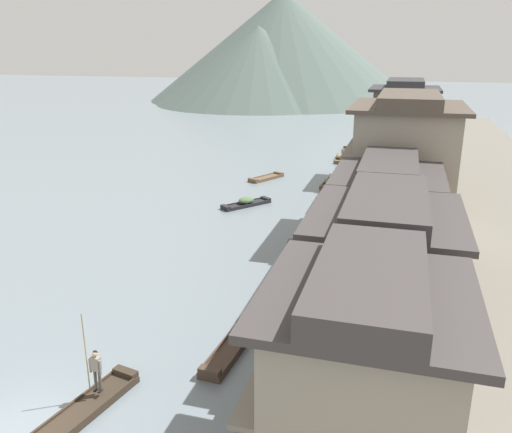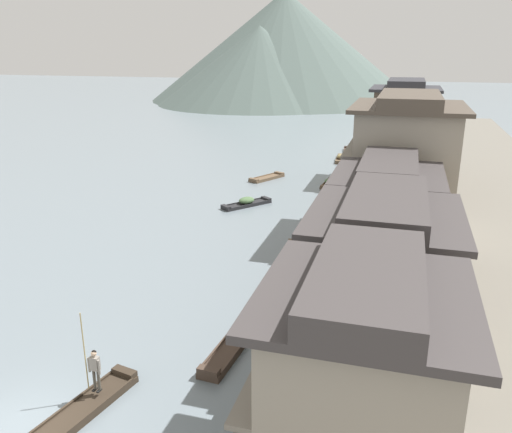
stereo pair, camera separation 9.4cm
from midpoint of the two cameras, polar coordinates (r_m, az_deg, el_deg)
The scene contains 20 objects.
ground_plane at distance 20.04m, azimuth -24.65°, elevation -20.47°, with size 400.00×400.00×0.00m, color slate.
riverbank_right at distance 43.23m, azimuth 21.55°, elevation 1.05°, with size 18.00×110.00×0.57m, color #6B665B.
boat_foreground_poled at distance 19.74m, azimuth -19.11°, elevation -19.86°, with size 2.08×5.27×0.43m.
boatman_person at distance 19.57m, azimuth -17.34°, elevation -15.37°, with size 0.57×0.27×3.04m.
boat_moored_nearest at distance 63.96m, azimuth 9.93°, elevation 7.08°, with size 1.49×4.15×0.41m.
boat_moored_second at distance 41.24m, azimuth -1.15°, elevation 1.52°, with size 3.41×4.02×0.72m.
boat_moored_third at distance 48.07m, azimuth 7.87°, elevation 3.69°, with size 1.11×3.68×0.60m.
boat_moored_far at distance 21.98m, azimuth -3.05°, elevation -14.42°, with size 1.26×4.19×0.50m.
boat_midriver_drifting at distance 49.83m, azimuth 1.08°, elevation 4.27°, with size 2.82×4.04×0.37m.
boat_midriver_upstream at distance 30.68m, azimuth 3.65°, elevation -4.50°, with size 1.41×5.28×0.69m.
boat_upstream_distant at distance 59.06m, azimuth 9.19°, elevation 6.35°, with size 1.35×4.33×0.74m.
house_waterfront_nearest at distance 14.98m, azimuth 11.44°, elevation -16.34°, with size 5.79×6.13×6.14m.
house_waterfront_second at distance 21.22m, azimuth 13.51°, elevation -5.77°, with size 6.07×6.94×6.14m.
house_waterfront_tall at distance 27.67m, azimuth 13.90°, elevation -0.16°, with size 5.70×6.67×6.14m.
house_waterfront_narrow at distance 34.79m, azimuth 15.84°, elevation 5.56°, with size 7.13×8.33×8.74m.
house_waterfront_far at distance 43.17m, azimuth 14.99°, elevation 6.20°, with size 5.81×6.89×6.14m.
house_waterfront_end at distance 50.13m, azimuth 15.65°, elevation 9.22°, with size 6.32×6.93×8.74m.
hill_far_west at distance 120.40m, azimuth 0.23°, elevation 16.28°, with size 45.68×45.68×16.73m, color #4C5B56.
hill_far_centre at distance 134.98m, azimuth 3.52°, elevation 16.24°, with size 39.01×39.01×15.85m, color #5B6B5B.
hill_far_east at distance 130.99m, azimuth 2.95°, elevation 18.16°, with size 63.75×63.75×24.80m, color #4C5B56.
Camera 1 is at (11.36, -11.38, 11.93)m, focal length 36.45 mm.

